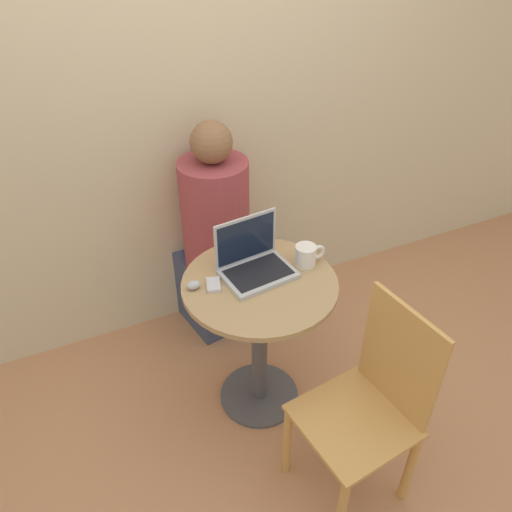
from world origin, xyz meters
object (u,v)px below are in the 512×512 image
at_px(cell_phone, 213,285).
at_px(chair_empty, 369,407).
at_px(laptop, 254,262).
at_px(person_seated, 212,246).

height_order(cell_phone, chair_empty, chair_empty).
height_order(laptop, chair_empty, laptop).
xyz_separation_m(laptop, cell_phone, (-0.20, -0.02, -0.05)).
relative_size(chair_empty, person_seated, 0.74).
bearing_deg(chair_empty, laptop, 107.10).
bearing_deg(chair_empty, cell_phone, 122.46).
bearing_deg(laptop, chair_empty, -72.90).
xyz_separation_m(cell_phone, chair_empty, (0.39, -0.62, -0.29)).
relative_size(cell_phone, chair_empty, 0.11).
bearing_deg(chair_empty, person_seated, 98.79).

